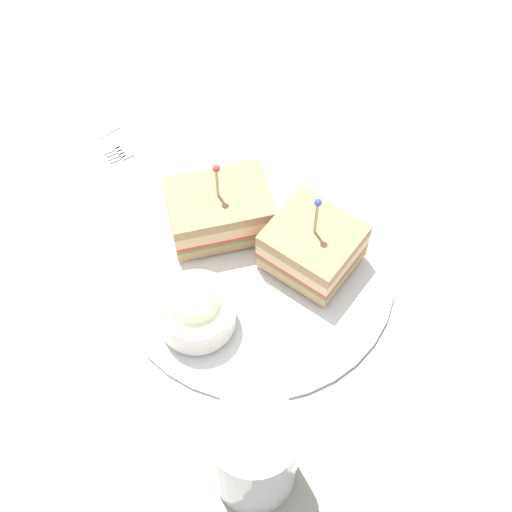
% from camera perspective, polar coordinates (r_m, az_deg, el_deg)
% --- Properties ---
extents(ground_plane, '(1.07, 1.07, 0.02)m').
position_cam_1_polar(ground_plane, '(0.75, -0.00, -1.59)').
color(ground_plane, '#9E9384').
extents(plate, '(0.28, 0.28, 0.01)m').
position_cam_1_polar(plate, '(0.74, -0.00, -1.01)').
color(plate, white).
rests_on(plate, ground_plane).
extents(sandwich_half_front, '(0.09, 0.10, 0.10)m').
position_cam_1_polar(sandwich_half_front, '(0.72, 4.38, 0.77)').
color(sandwich_half_front, tan).
rests_on(sandwich_half_front, plate).
extents(sandwich_half_back, '(0.12, 0.12, 0.09)m').
position_cam_1_polar(sandwich_half_back, '(0.74, -2.84, 3.56)').
color(sandwich_half_back, tan).
rests_on(sandwich_half_back, plate).
extents(coleslaw_bowl, '(0.07, 0.07, 0.05)m').
position_cam_1_polar(coleslaw_bowl, '(0.69, -4.64, -4.16)').
color(coleslaw_bowl, silver).
rests_on(coleslaw_bowl, plate).
extents(drink_glass, '(0.07, 0.07, 0.11)m').
position_cam_1_polar(drink_glass, '(0.62, -0.14, -15.11)').
color(drink_glass, silver).
rests_on(drink_glass, ground_plane).
extents(napkin, '(0.16, 0.16, 0.00)m').
position_cam_1_polar(napkin, '(0.88, -6.65, 10.85)').
color(napkin, white).
rests_on(napkin, ground_plane).
extents(fork, '(0.12, 0.08, 0.00)m').
position_cam_1_polar(fork, '(0.85, -8.31, 8.81)').
color(fork, silver).
rests_on(fork, ground_plane).
extents(knife, '(0.11, 0.06, 0.00)m').
position_cam_1_polar(knife, '(0.88, -9.28, 10.81)').
color(knife, silver).
rests_on(knife, ground_plane).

